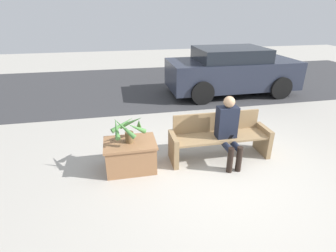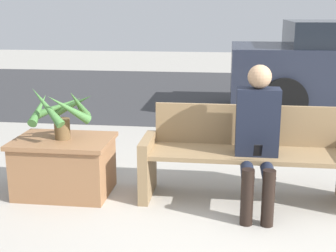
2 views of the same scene
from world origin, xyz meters
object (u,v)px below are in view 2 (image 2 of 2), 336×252
planter_box (64,164)px  potted_plant (61,110)px  bench (246,155)px  person_seated (258,133)px

planter_box → potted_plant: (-0.00, 0.01, 0.52)m
planter_box → bench: bearing=3.4°
bench → planter_box: size_ratio=2.11×
bench → person_seated: size_ratio=1.51×
person_seated → planter_box: bearing=177.0°
planter_box → person_seated: bearing=-3.0°
person_seated → bench: bearing=112.3°
bench → potted_plant: (-1.70, -0.09, 0.39)m
bench → potted_plant: size_ratio=2.98×
bench → potted_plant: potted_plant is taller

